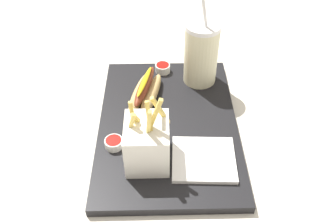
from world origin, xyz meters
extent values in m
cube|color=silver|center=(0.00, 0.00, -0.01)|extent=(2.40, 2.40, 0.02)
cube|color=black|center=(0.00, 0.00, 0.01)|extent=(0.44, 0.31, 0.02)
cylinder|color=beige|center=(-0.15, 0.08, 0.09)|extent=(0.08, 0.08, 0.15)
cylinder|color=white|center=(-0.15, 0.08, 0.17)|extent=(0.08, 0.08, 0.01)
cylinder|color=white|center=(-0.14, 0.08, 0.21)|extent=(0.02, 0.02, 0.07)
cube|color=white|center=(0.11, -0.04, 0.07)|extent=(0.10, 0.08, 0.10)
cube|color=#E5C660|center=(0.12, -0.04, 0.14)|extent=(0.03, 0.01, 0.08)
cube|color=#E5C660|center=(0.11, -0.07, 0.12)|extent=(0.01, 0.02, 0.06)
cube|color=#E5C660|center=(0.11, -0.03, 0.15)|extent=(0.01, 0.03, 0.08)
cube|color=#E5C660|center=(0.09, -0.06, 0.12)|extent=(0.02, 0.02, 0.05)
cube|color=#E5C660|center=(0.08, -0.02, 0.13)|extent=(0.02, 0.04, 0.08)
cube|color=#E5C660|center=(0.09, -0.07, 0.12)|extent=(0.01, 0.01, 0.07)
cube|color=#E5C660|center=(0.11, -0.04, 0.13)|extent=(0.02, 0.02, 0.09)
ellipsoid|color=tan|center=(-0.08, -0.07, 0.04)|extent=(0.16, 0.07, 0.03)
ellipsoid|color=tan|center=(-0.07, -0.04, 0.04)|extent=(0.16, 0.07, 0.03)
ellipsoid|color=maroon|center=(-0.08, -0.05, 0.06)|extent=(0.15, 0.06, 0.02)
ellipsoid|color=gold|center=(-0.08, -0.05, 0.07)|extent=(0.11, 0.04, 0.01)
cylinder|color=white|center=(0.07, -0.11, 0.03)|extent=(0.04, 0.04, 0.02)
cylinder|color=#B2140F|center=(0.07, -0.11, 0.04)|extent=(0.03, 0.03, 0.01)
cylinder|color=white|center=(-0.19, -0.01, 0.03)|extent=(0.04, 0.04, 0.02)
cylinder|color=#B2140F|center=(-0.19, -0.01, 0.04)|extent=(0.03, 0.03, 0.01)
cube|color=white|center=(0.11, 0.07, 0.02)|extent=(0.12, 0.13, 0.01)
camera|label=1|loc=(0.57, -0.01, 0.59)|focal=38.52mm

